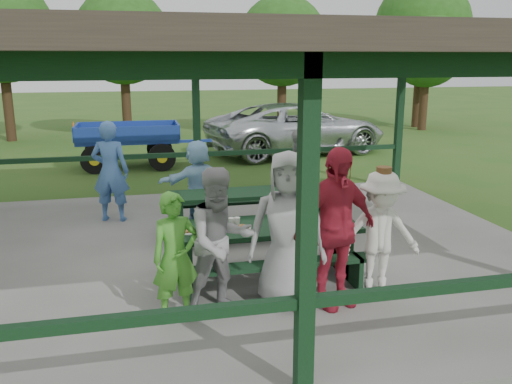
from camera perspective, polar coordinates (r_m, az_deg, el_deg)
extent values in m
plane|color=#2A581B|center=(8.60, -2.90, -6.88)|extent=(90.00, 90.00, 0.00)
cube|color=slate|center=(8.58, -2.91, -6.57)|extent=(10.00, 8.00, 0.10)
cube|color=black|center=(4.58, 5.33, -4.64)|extent=(0.15, 0.15, 3.00)
cube|color=black|center=(11.89, -6.27, 6.84)|extent=(0.15, 0.15, 3.00)
cube|color=black|center=(13.33, 14.84, 7.22)|extent=(0.15, 0.15, 3.00)
cube|color=black|center=(4.71, -24.66, -13.29)|extent=(4.65, 0.10, 0.10)
cube|color=black|center=(11.94, -17.72, 3.37)|extent=(4.65, 0.10, 0.10)
cube|color=black|center=(12.49, 4.83, 4.43)|extent=(4.65, 0.10, 0.10)
cube|color=black|center=(4.35, 5.75, 13.13)|extent=(9.80, 0.15, 0.20)
cube|color=black|center=(11.80, -6.45, 13.60)|extent=(9.80, 0.15, 0.20)
cube|color=#2F2821|center=(8.04, -3.19, 15.10)|extent=(10.60, 8.60, 0.24)
cube|color=black|center=(7.29, 1.19, -3.93)|extent=(2.52, 0.75, 0.06)
cube|color=black|center=(6.88, 2.32, -7.65)|extent=(2.52, 0.28, 0.05)
cube|color=black|center=(7.89, 0.18, -4.76)|extent=(2.52, 0.28, 0.05)
cube|color=black|center=(7.23, -7.22, -7.10)|extent=(0.06, 0.70, 0.75)
cube|color=black|center=(7.72, 9.00, -5.77)|extent=(0.06, 0.70, 0.75)
cube|color=black|center=(7.28, -7.18, -8.20)|extent=(0.06, 1.39, 0.45)
cube|color=black|center=(7.77, 8.96, -6.81)|extent=(0.06, 1.39, 0.45)
cube|color=black|center=(9.20, -0.69, -0.12)|extent=(2.74, 0.75, 0.06)
cube|color=black|center=(8.76, 0.09, -2.85)|extent=(2.74, 0.28, 0.05)
cube|color=black|center=(9.80, -1.38, -1.02)|extent=(2.74, 0.28, 0.05)
cube|color=black|center=(9.12, -8.03, -2.63)|extent=(0.06, 0.70, 0.75)
cube|color=black|center=(9.61, 6.27, -1.72)|extent=(0.06, 0.70, 0.75)
cube|color=black|center=(9.16, -7.99, -3.53)|extent=(0.06, 1.39, 0.45)
cube|color=black|center=(9.65, 6.25, -2.58)|extent=(0.06, 1.39, 0.45)
cylinder|color=white|center=(7.10, -7.20, -4.22)|extent=(0.22, 0.22, 0.01)
torus|color=olive|center=(7.07, -7.51, -4.12)|extent=(0.10, 0.10, 0.03)
torus|color=olive|center=(7.08, -6.87, -4.08)|extent=(0.10, 0.10, 0.03)
torus|color=olive|center=(7.14, -7.24, -3.94)|extent=(0.10, 0.10, 0.03)
cylinder|color=white|center=(7.20, -1.40, -3.84)|extent=(0.22, 0.22, 0.01)
torus|color=olive|center=(7.17, -1.68, -3.74)|extent=(0.10, 0.10, 0.03)
torus|color=olive|center=(7.19, -1.06, -3.70)|extent=(0.10, 0.10, 0.03)
torus|color=olive|center=(7.24, -1.47, -3.57)|extent=(0.10, 0.10, 0.03)
cylinder|color=white|center=(7.39, 4.54, -3.41)|extent=(0.22, 0.22, 0.01)
torus|color=olive|center=(7.35, 4.29, -3.32)|extent=(0.10, 0.10, 0.03)
torus|color=olive|center=(7.38, 4.88, -3.27)|extent=(0.10, 0.10, 0.03)
torus|color=olive|center=(7.43, 4.43, -3.15)|extent=(0.10, 0.10, 0.03)
cylinder|color=white|center=(7.57, 8.57, -3.10)|extent=(0.22, 0.22, 0.01)
torus|color=olive|center=(7.53, 8.35, -3.01)|extent=(0.10, 0.10, 0.03)
torus|color=olive|center=(7.56, 8.92, -2.96)|extent=(0.10, 0.10, 0.03)
torus|color=olive|center=(7.61, 8.46, -2.85)|extent=(0.10, 0.10, 0.03)
cylinder|color=#381E0F|center=(6.93, -6.13, -4.27)|extent=(0.06, 0.06, 0.10)
cylinder|color=#381E0F|center=(6.95, -4.75, -4.18)|extent=(0.06, 0.06, 0.10)
cylinder|color=#381E0F|center=(7.18, 4.01, -3.57)|extent=(0.06, 0.06, 0.10)
cylinder|color=#381E0F|center=(7.35, 8.03, -3.26)|extent=(0.06, 0.06, 0.10)
cylinder|color=#381E0F|center=(7.36, 8.19, -3.24)|extent=(0.06, 0.06, 0.10)
cone|color=white|center=(7.33, -4.10, -3.21)|extent=(0.09, 0.09, 0.10)
cone|color=white|center=(7.33, -3.84, -3.19)|extent=(0.09, 0.09, 0.10)
cone|color=white|center=(7.34, -3.38, -3.16)|extent=(0.09, 0.09, 0.10)
cone|color=white|center=(7.36, -2.57, -3.11)|extent=(0.09, 0.09, 0.10)
cone|color=white|center=(7.37, -2.03, -3.07)|extent=(0.09, 0.09, 0.10)
imported|color=green|center=(6.25, -8.47, -6.81)|extent=(0.62, 0.48, 1.52)
imported|color=gray|center=(6.33, -3.74, -5.24)|extent=(1.00, 0.86, 1.76)
imported|color=#959598|center=(6.46, 3.33, -4.08)|extent=(1.07, 0.86, 1.92)
imported|color=#B7243A|center=(6.54, 8.29, -3.78)|extent=(1.24, 0.77, 1.96)
imported|color=silver|center=(7.00, 12.95, -4.32)|extent=(1.07, 0.65, 1.61)
cylinder|color=brown|center=(6.81, 13.29, 1.64)|extent=(0.34, 0.34, 0.02)
cylinder|color=brown|center=(6.80, 13.32, 2.14)|extent=(0.20, 0.20, 0.11)
imported|color=#97C8EA|center=(9.90, -6.14, 1.09)|extent=(1.49, 0.93, 1.53)
imported|color=#4068A7|center=(10.28, -15.08, 2.11)|extent=(0.77, 0.61, 1.86)
imported|color=gray|center=(10.11, 4.37, 1.86)|extent=(0.95, 0.82, 1.69)
imported|color=silver|center=(17.83, 4.36, 6.71)|extent=(6.32, 3.84, 1.64)
cube|color=navy|center=(15.87, -13.31, 5.40)|extent=(2.81, 1.42, 0.12)
cube|color=navy|center=(15.15, -13.39, 5.95)|extent=(2.79, 0.09, 0.40)
cube|color=navy|center=(16.53, -13.34, 6.60)|extent=(2.79, 0.09, 0.40)
cube|color=navy|center=(15.92, -18.41, 5.99)|extent=(0.07, 1.40, 0.40)
cube|color=navy|center=(15.88, -8.29, 6.54)|extent=(0.07, 1.40, 0.40)
cylinder|color=black|center=(15.24, -16.62, 3.25)|extent=(0.76, 0.19, 0.76)
cylinder|color=yellow|center=(15.24, -16.62, 3.25)|extent=(0.28, 0.22, 0.28)
cylinder|color=black|center=(16.71, -16.29, 4.17)|extent=(0.76, 0.19, 0.76)
cylinder|color=yellow|center=(16.71, -16.29, 4.17)|extent=(0.28, 0.22, 0.28)
cylinder|color=black|center=(15.21, -9.87, 3.61)|extent=(0.76, 0.19, 0.76)
cylinder|color=yellow|center=(15.21, -9.87, 3.61)|extent=(0.28, 0.22, 0.28)
cylinder|color=black|center=(16.68, -10.12, 4.50)|extent=(0.76, 0.19, 0.76)
cylinder|color=yellow|center=(16.68, -10.12, 4.50)|extent=(0.28, 0.22, 0.28)
cube|color=navy|center=(15.97, -6.46, 5.37)|extent=(1.00, 0.09, 0.08)
cone|color=#F2590C|center=(15.92, -18.61, 6.34)|extent=(0.02, 0.40, 0.40)
cylinder|color=#352515|center=(22.38, -24.68, 8.68)|extent=(0.36, 0.36, 2.97)
sphere|color=#225015|center=(22.35, -25.36, 15.20)|extent=(3.81, 3.81, 3.81)
cylinder|color=#352515|center=(22.16, -13.51, 9.32)|extent=(0.36, 0.36, 2.82)
sphere|color=#225015|center=(22.11, -13.88, 15.59)|extent=(3.61, 3.61, 3.61)
cylinder|color=#352515|center=(21.80, 2.72, 9.46)|extent=(0.36, 0.36, 2.71)
sphere|color=#225015|center=(21.74, 2.79, 15.59)|extent=(3.46, 3.46, 3.46)
cylinder|color=#352515|center=(24.70, 17.23, 9.17)|extent=(0.36, 0.36, 2.52)
sphere|color=#225015|center=(24.64, 17.60, 14.20)|extent=(3.23, 3.23, 3.23)
cylinder|color=#352515|center=(25.70, 16.65, 10.17)|extent=(0.36, 0.36, 3.23)
sphere|color=#225015|center=(25.69, 17.10, 16.34)|extent=(4.13, 4.13, 4.13)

